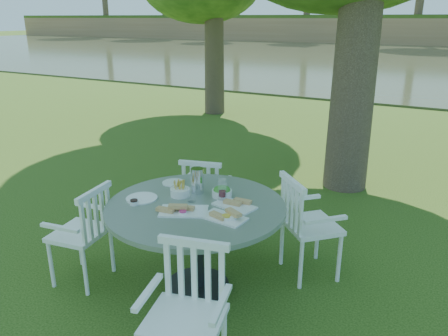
{
  "coord_description": "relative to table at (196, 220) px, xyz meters",
  "views": [
    {
      "loc": [
        1.99,
        -3.44,
        2.29
      ],
      "look_at": [
        0.0,
        0.2,
        0.85
      ],
      "focal_mm": 35.0,
      "sensor_mm": 36.0,
      "label": 1
    }
  ],
  "objects": [
    {
      "name": "tableware",
      "position": [
        -0.04,
        0.09,
        0.19
      ],
      "size": [
        1.12,
        0.79,
        0.23
      ],
      "color": "white",
      "rests_on": "table"
    },
    {
      "name": "chair_sw",
      "position": [
        -0.9,
        -0.36,
        -0.13
      ],
      "size": [
        0.49,
        0.52,
        0.91
      ],
      "rotation": [
        0.0,
        0.0,
        -1.42
      ],
      "color": "white",
      "rests_on": "ground"
    },
    {
      "name": "chair_ne",
      "position": [
        0.72,
        0.65,
        -0.11
      ],
      "size": [
        0.66,
        0.66,
        0.95
      ],
      "rotation": [
        0.0,
        0.0,
        -3.93
      ],
      "color": "white",
      "rests_on": "ground"
    },
    {
      "name": "ground",
      "position": [
        -0.18,
        0.63,
        -0.67
      ],
      "size": [
        140.0,
        140.0,
        0.0
      ],
      "primitive_type": "plane",
      "color": "#1F3A0C",
      "rests_on": "ground"
    },
    {
      "name": "river",
      "position": [
        -0.18,
        23.63,
        -0.67
      ],
      "size": [
        100.0,
        28.0,
        0.12
      ],
      "primitive_type": "cube",
      "color": "#333922",
      "rests_on": "ground"
    },
    {
      "name": "table",
      "position": [
        0.0,
        0.0,
        0.0
      ],
      "size": [
        1.5,
        1.5,
        0.81
      ],
      "color": "black",
      "rests_on": "ground"
    },
    {
      "name": "chair_nw",
      "position": [
        -0.45,
        0.86,
        -0.14
      ],
      "size": [
        0.54,
        0.52,
        0.89
      ],
      "rotation": [
        0.0,
        0.0,
        -2.89
      ],
      "color": "white",
      "rests_on": "ground"
    },
    {
      "name": "chair_se",
      "position": [
        0.48,
        -0.85,
        -0.11
      ],
      "size": [
        0.57,
        0.55,
        0.95
      ],
      "rotation": [
        0.0,
        0.0,
        0.24
      ],
      "color": "white",
      "rests_on": "ground"
    }
  ]
}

